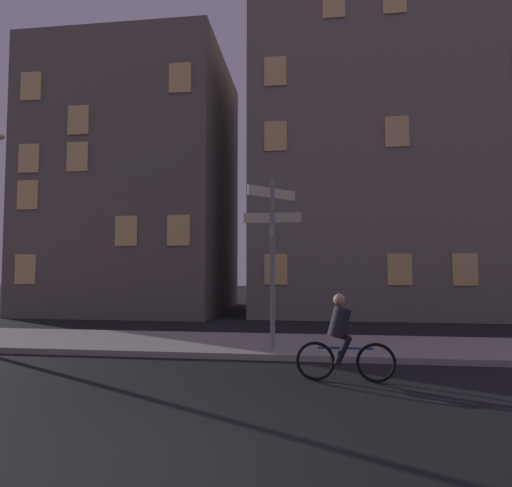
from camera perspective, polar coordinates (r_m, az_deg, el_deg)
ground_plane at (r=5.06m, az=-18.05°, el=-27.80°), size 80.00×80.00×0.00m
sidewalk_kerb at (r=11.17m, az=-3.10°, el=-13.73°), size 40.00×2.94×0.14m
signpost at (r=9.85m, az=2.28°, el=-0.45°), size 1.38×1.22×4.09m
cyclist at (r=8.00m, az=11.84°, el=-12.98°), size 1.82×0.32×1.61m
building_left_block at (r=21.33m, az=-15.74°, el=7.61°), size 8.52×7.63×12.13m
building_right_block at (r=20.51m, az=17.04°, el=14.12°), size 11.79×6.07×16.34m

